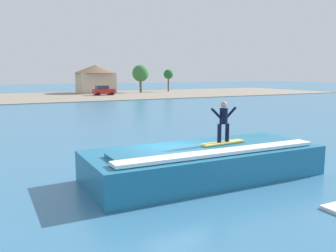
% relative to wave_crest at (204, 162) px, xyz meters
% --- Properties ---
extents(ground_plane, '(260.00, 260.00, 0.00)m').
position_rel_wave_crest_xyz_m(ground_plane, '(-1.12, 0.96, -0.63)').
color(ground_plane, teal).
extents(wave_crest, '(9.27, 3.75, 1.33)m').
position_rel_wave_crest_xyz_m(wave_crest, '(0.00, 0.00, 0.00)').
color(wave_crest, '#1D698F').
rests_on(wave_crest, ground_plane).
extents(surfboard, '(2.05, 0.61, 0.06)m').
position_rel_wave_crest_xyz_m(surfboard, '(0.78, -0.14, 0.74)').
color(surfboard, '#EAD159').
rests_on(surfboard, wave_crest).
extents(surfer, '(1.20, 0.32, 1.62)m').
position_rel_wave_crest_xyz_m(surfer, '(0.78, -0.13, 1.67)').
color(surfer, black).
rests_on(surfer, surfboard).
extents(shoreline_bank, '(120.00, 27.17, 0.09)m').
position_rel_wave_crest_xyz_m(shoreline_bank, '(-1.12, 52.92, -0.58)').
color(shoreline_bank, gray).
rests_on(shoreline_bank, ground_plane).
extents(car_far_shore, '(3.91, 2.18, 1.86)m').
position_rel_wave_crest_xyz_m(car_far_shore, '(11.68, 52.31, 0.32)').
color(car_far_shore, red).
rests_on(car_far_shore, ground_plane).
extents(house_gabled_white, '(8.66, 8.66, 5.79)m').
position_rel_wave_crest_xyz_m(house_gabled_white, '(12.67, 60.84, 2.63)').
color(house_gabled_white, beige).
rests_on(house_gabled_white, ground_plane).
extents(tree_tall_bare, '(3.49, 3.49, 5.82)m').
position_rel_wave_crest_xyz_m(tree_tall_bare, '(21.64, 58.37, 3.41)').
color(tree_tall_bare, brown).
rests_on(tree_tall_bare, ground_plane).
extents(tree_short_bushy, '(2.10, 2.10, 4.91)m').
position_rel_wave_crest_xyz_m(tree_short_bushy, '(28.46, 58.84, 3.15)').
color(tree_short_bushy, brown).
rests_on(tree_short_bushy, ground_plane).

